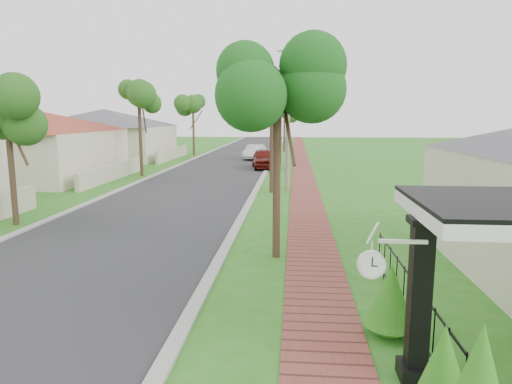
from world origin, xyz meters
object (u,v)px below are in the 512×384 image
at_px(parked_car_white, 255,152).
at_px(near_tree, 277,87).
at_px(porch_post, 419,309).
at_px(utility_pole, 288,117).
at_px(parked_car_red, 264,159).
at_px(station_clock, 374,263).

distance_m(parked_car_white, near_tree, 29.86).
distance_m(porch_post, near_tree, 7.30).
distance_m(near_tree, utility_pole, 12.24).
height_order(porch_post, utility_pole, utility_pole).
distance_m(parked_car_red, utility_pole, 10.54).
bearing_deg(near_tree, parked_car_white, 96.21).
relative_size(porch_post, near_tree, 0.43).
relative_size(parked_car_red, near_tree, 0.75).
distance_m(parked_car_red, near_tree, 22.52).
bearing_deg(porch_post, near_tree, 111.68).
relative_size(near_tree, utility_pole, 0.77).
bearing_deg(porch_post, utility_pole, 97.07).
xyz_separation_m(parked_car_red, station_clock, (3.40, -28.41, 1.20)).
distance_m(near_tree, station_clock, 7.07).
xyz_separation_m(parked_car_red, parked_car_white, (-1.40, 7.32, -0.09)).
distance_m(parked_car_red, parked_car_white, 7.45).
distance_m(porch_post, parked_car_white, 35.76).
relative_size(porch_post, parked_car_white, 0.63).
bearing_deg(parked_car_white, station_clock, -73.87).
height_order(parked_car_red, parked_car_white, parked_car_red).
bearing_deg(utility_pole, near_tree, -90.47).
relative_size(parked_car_white, near_tree, 0.67).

